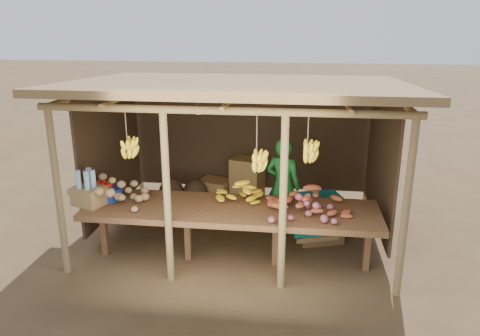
# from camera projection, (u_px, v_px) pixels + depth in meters

# --- Properties ---
(ground) EXTENTS (60.00, 60.00, 0.00)m
(ground) POSITION_uv_depth(u_px,v_px,m) (240.00, 232.00, 7.33)
(ground) COLOR brown
(ground) RESTS_ON ground
(stall_structure) EXTENTS (4.70, 3.50, 2.43)m
(stall_structure) POSITION_uv_depth(u_px,v_px,m) (239.00, 111.00, 6.72)
(stall_structure) COLOR olive
(stall_structure) RESTS_ON ground
(counter) EXTENTS (3.90, 1.05, 0.80)m
(counter) POSITION_uv_depth(u_px,v_px,m) (231.00, 212.00, 6.21)
(counter) COLOR brown
(counter) RESTS_ON ground
(potato_heap) EXTENTS (1.30, 1.01, 0.37)m
(potato_heap) POSITION_uv_depth(u_px,v_px,m) (104.00, 188.00, 6.35)
(potato_heap) COLOR tan
(potato_heap) RESTS_ON counter
(sweet_potato_heap) EXTENTS (1.03, 0.67, 0.36)m
(sweet_potato_heap) POSITION_uv_depth(u_px,v_px,m) (307.00, 196.00, 6.10)
(sweet_potato_heap) COLOR #BF5731
(sweet_potato_heap) RESTS_ON counter
(onion_heap) EXTENTS (0.87, 0.53, 0.36)m
(onion_heap) POSITION_uv_depth(u_px,v_px,m) (304.00, 204.00, 5.84)
(onion_heap) COLOR #A34F64
(onion_heap) RESTS_ON counter
(banana_pile) EXTENTS (0.69, 0.50, 0.35)m
(banana_pile) POSITION_uv_depth(u_px,v_px,m) (240.00, 188.00, 6.39)
(banana_pile) COLOR yellow
(banana_pile) RESTS_ON counter
(tomato_basin) EXTENTS (0.46, 0.46, 0.24)m
(tomato_basin) POSITION_uv_depth(u_px,v_px,m) (106.00, 192.00, 6.49)
(tomato_basin) COLOR navy
(tomato_basin) RESTS_ON counter
(bottle_box) EXTENTS (0.48, 0.43, 0.50)m
(bottle_box) POSITION_uv_depth(u_px,v_px,m) (89.00, 191.00, 6.23)
(bottle_box) COLOR #997644
(bottle_box) RESTS_ON counter
(vendor) EXTENTS (0.63, 0.51, 1.50)m
(vendor) POSITION_uv_depth(u_px,v_px,m) (283.00, 186.00, 7.14)
(vendor) COLOR #197129
(vendor) RESTS_ON ground
(tarp_crate) EXTENTS (0.88, 0.82, 0.86)m
(tarp_crate) POSITION_uv_depth(u_px,v_px,m) (318.00, 217.00, 7.00)
(tarp_crate) COLOR brown
(tarp_crate) RESTS_ON ground
(carton_stack) EXTENTS (1.20, 0.55, 0.84)m
(carton_stack) POSITION_uv_depth(u_px,v_px,m) (237.00, 185.00, 8.32)
(carton_stack) COLOR #997644
(carton_stack) RESTS_ON ground
(burlap_sacks) EXTENTS (0.89, 0.47, 0.63)m
(burlap_sacks) POSITION_uv_depth(u_px,v_px,m) (183.00, 193.00, 8.17)
(burlap_sacks) COLOR #42301E
(burlap_sacks) RESTS_ON ground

